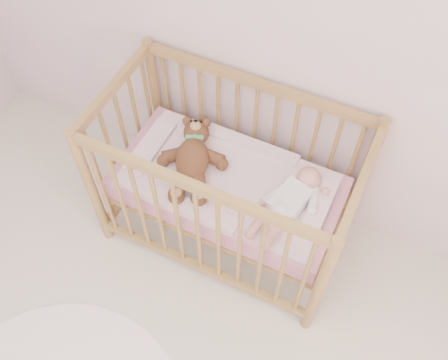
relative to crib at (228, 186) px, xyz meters
The scene contains 6 objects.
wall_back 0.94m from the crib, 81.80° to the left, with size 4.00×0.02×2.70m, color silver.
crib is the anchor object (origin of this frame).
mattress 0.01m from the crib, ahead, with size 1.22×0.62×0.13m, color pink.
blanket 0.06m from the crib, ahead, with size 1.10×0.58×0.06m, color #F5A9B9, non-canonical shape.
baby 0.38m from the crib, ahead, with size 0.27×0.56×0.14m, color white, non-canonical shape.
teddy_bear 0.25m from the crib, behind, with size 0.40×0.57×0.16m, color brown, non-canonical shape.
Camera 1 is at (0.59, 0.22, 2.76)m, focal length 40.00 mm.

